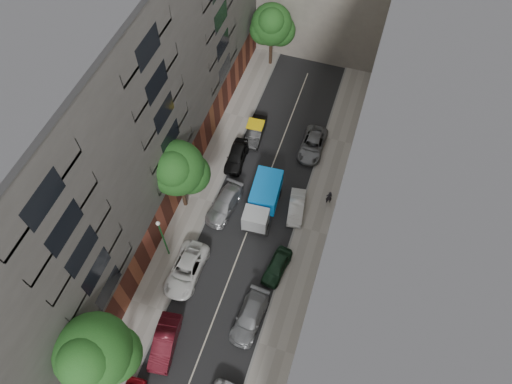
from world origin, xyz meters
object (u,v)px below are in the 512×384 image
at_px(tarp_truck, 263,200).
at_px(tree_near, 95,354).
at_px(car_right_4, 312,145).
at_px(tree_mid, 178,170).
at_px(car_left_2, 186,270).
at_px(car_left_3, 224,204).
at_px(car_left_1, 165,342).
at_px(lamp_post, 162,235).
at_px(car_left_5, 255,132).
at_px(car_right_2, 277,267).
at_px(car_right_3, 296,207).
at_px(car_left_4, 237,156).
at_px(tree_far, 272,26).
at_px(pedestrian, 329,197).
at_px(car_right_1, 250,317).

xyz_separation_m(tarp_truck, tree_near, (-5.72, -17.48, 5.12)).
relative_size(car_right_4, tree_mid, 0.59).
relative_size(car_left_2, tree_mid, 0.65).
height_order(car_left_3, tree_near, tree_near).
relative_size(car_left_1, lamp_post, 0.82).
xyz_separation_m(car_right_4, lamp_post, (-8.99, -15.32, 2.96)).
xyz_separation_m(car_left_5, tree_mid, (-3.50, -10.11, 5.01)).
bearing_deg(car_right_4, car_right_2, -88.20).
height_order(tarp_truck, car_right_2, tarp_truck).
bearing_deg(car_right_2, car_left_1, -117.72).
distance_m(car_right_3, tree_near, 21.03).
xyz_separation_m(car_right_2, lamp_post, (-9.40, -1.54, 3.00)).
xyz_separation_m(car_left_2, tree_near, (-1.52, -9.27, 5.87)).
distance_m(car_right_2, tree_mid, 11.66).
distance_m(car_right_3, tree_mid, 11.45).
bearing_deg(lamp_post, car_left_3, 63.22).
bearing_deg(car_right_3, car_left_2, -137.73).
relative_size(car_left_4, tree_near, 0.46).
xyz_separation_m(car_left_3, tree_far, (-1.70, 20.09, 4.54)).
bearing_deg(car_left_1, pedestrian, 53.28).
xyz_separation_m(tree_mid, tree_far, (1.80, 21.00, -0.46)).
xyz_separation_m(tree_mid, pedestrian, (12.52, 4.50, -4.75)).
height_order(car_left_2, car_right_3, car_left_2).
xyz_separation_m(car_right_4, tree_far, (-7.70, 10.72, 4.57)).
bearing_deg(tarp_truck, lamp_post, -136.37).
bearing_deg(lamp_post, car_left_4, 79.11).
bearing_deg(car_left_5, tree_mid, -113.05).
height_order(car_left_4, car_right_1, car_left_4).
bearing_deg(tree_far, car_right_2, -71.69).
height_order(car_right_1, car_right_3, car_right_1).
relative_size(car_left_1, car_right_4, 0.93).
height_order(car_right_2, tree_mid, tree_mid).
relative_size(car_left_1, car_right_1, 0.95).
height_order(car_right_1, lamp_post, lamp_post).
relative_size(car_left_2, car_right_4, 1.10).
height_order(car_left_3, tree_mid, tree_mid).
distance_m(tree_near, tree_mid, 15.54).
relative_size(car_right_3, tree_near, 0.41).
bearing_deg(car_right_2, car_left_4, 134.04).
height_order(car_right_3, lamp_post, lamp_post).
bearing_deg(car_right_1, lamp_post, 162.81).
bearing_deg(car_left_2, tree_near, -99.16).
height_order(car_right_1, car_right_2, car_right_1).
xyz_separation_m(car_left_5, car_right_2, (6.40, -13.60, -0.06)).
xyz_separation_m(car_left_3, car_left_5, (0.00, 9.20, -0.00)).
distance_m(car_right_2, tree_far, 26.21).
bearing_deg(tarp_truck, car_left_2, -121.21).
xyz_separation_m(tarp_truck, car_left_1, (-3.40, -14.28, -0.74)).
bearing_deg(tree_mid, car_left_1, -74.06).
bearing_deg(tree_mid, car_right_4, 47.28).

